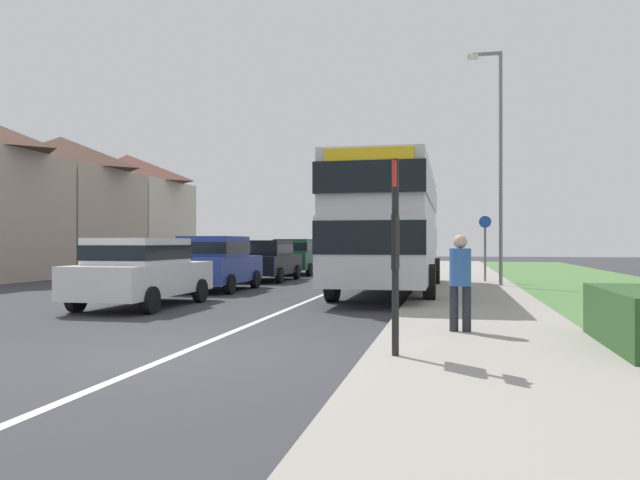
% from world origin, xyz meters
% --- Properties ---
extents(ground_plane, '(120.00, 120.00, 0.00)m').
position_xyz_m(ground_plane, '(0.00, 0.00, 0.00)').
color(ground_plane, '#38383D').
extents(lane_marking_centre, '(0.14, 60.00, 0.01)m').
position_xyz_m(lane_marking_centre, '(0.00, 8.00, 0.00)').
color(lane_marking_centre, silver).
rests_on(lane_marking_centre, ground_plane).
extents(pavement_near_side, '(3.20, 68.00, 0.12)m').
position_xyz_m(pavement_near_side, '(4.20, 6.00, 0.06)').
color(pavement_near_side, '#9E998E').
rests_on(pavement_near_side, ground_plane).
extents(double_decker_bus, '(2.80, 10.18, 3.70)m').
position_xyz_m(double_decker_bus, '(1.90, 10.71, 2.14)').
color(double_decker_bus, '#BCBCC1').
rests_on(double_decker_bus, ground_plane).
extents(parked_car_white, '(1.99, 4.29, 1.64)m').
position_xyz_m(parked_car_white, '(-3.53, 5.59, 0.91)').
color(parked_car_white, silver).
rests_on(parked_car_white, ground_plane).
extents(parked_car_blue, '(2.00, 3.92, 1.74)m').
position_xyz_m(parked_car_blue, '(-3.65, 10.58, 0.95)').
color(parked_car_blue, navy).
rests_on(parked_car_blue, ground_plane).
extents(parked_car_black, '(1.97, 4.26, 1.62)m').
position_xyz_m(parked_car_black, '(-3.51, 15.64, 0.90)').
color(parked_car_black, black).
rests_on(parked_car_black, ground_plane).
extents(parked_car_dark_green, '(1.99, 4.21, 1.70)m').
position_xyz_m(parked_car_dark_green, '(-3.54, 20.61, 0.93)').
color(parked_car_dark_green, '#19472D').
rests_on(parked_car_dark_green, ground_plane).
extents(pedestrian_at_stop, '(0.34, 0.34, 1.67)m').
position_xyz_m(pedestrian_at_stop, '(3.83, 2.30, 0.98)').
color(pedestrian_at_stop, '#23232D').
rests_on(pedestrian_at_stop, ground_plane).
extents(bus_stop_sign, '(0.09, 0.52, 2.60)m').
position_xyz_m(bus_stop_sign, '(3.00, 0.01, 1.54)').
color(bus_stop_sign, black).
rests_on(bus_stop_sign, ground_plane).
extents(cycle_route_sign, '(0.44, 0.08, 2.52)m').
position_xyz_m(cycle_route_sign, '(4.92, 15.50, 1.43)').
color(cycle_route_sign, slate).
rests_on(cycle_route_sign, ground_plane).
extents(street_lamp_mid, '(1.14, 0.20, 7.88)m').
position_xyz_m(street_lamp_mid, '(5.20, 13.29, 4.49)').
color(street_lamp_mid, slate).
rests_on(street_lamp_mid, ground_plane).
extents(house_terrace_far_side, '(6.22, 19.18, 6.86)m').
position_xyz_m(house_terrace_far_side, '(-15.51, 19.50, 3.43)').
color(house_terrace_far_side, tan).
rests_on(house_terrace_far_side, ground_plane).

